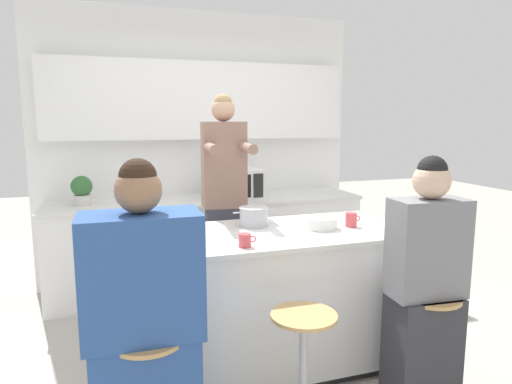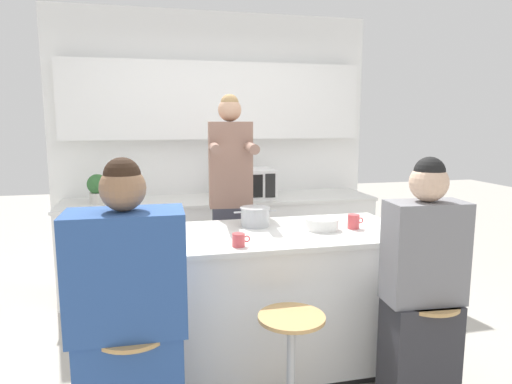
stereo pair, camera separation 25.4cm
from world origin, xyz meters
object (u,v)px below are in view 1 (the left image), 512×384
at_px(cooking_pot, 254,217).
at_px(coffee_cup_far, 245,240).
at_px(kitchen_island, 260,300).
at_px(coffee_cup_near, 351,220).
at_px(microwave, 233,184).
at_px(bar_stool_center, 303,372).
at_px(fruit_bowl, 321,223).
at_px(person_wrapped_blanket, 144,329).
at_px(bar_stool_rightmost, 427,348).
at_px(person_cooking, 224,213).
at_px(potted_plant, 82,190).
at_px(banana_bunch, 128,244).
at_px(person_seated_near, 425,294).

distance_m(cooking_pot, coffee_cup_far, 0.52).
distance_m(kitchen_island, coffee_cup_near, 0.81).
distance_m(kitchen_island, microwave, 1.63).
height_order(bar_stool_center, cooking_pot, cooking_pot).
height_order(bar_stool_center, microwave, microwave).
height_order(fruit_bowl, coffee_cup_near, coffee_cup_near).
bearing_deg(coffee_cup_far, person_wrapped_blanket, -147.43).
bearing_deg(bar_stool_center, coffee_cup_near, 45.45).
height_order(bar_stool_rightmost, person_cooking, person_cooking).
height_order(cooking_pot, coffee_cup_near, cooking_pot).
height_order(person_wrapped_blanket, coffee_cup_near, person_wrapped_blanket).
height_order(kitchen_island, coffee_cup_near, coffee_cup_near).
bearing_deg(potted_plant, cooking_pot, -50.05).
xyz_separation_m(kitchen_island, coffee_cup_far, (-0.19, -0.29, 0.50)).
relative_size(bar_stool_rightmost, banana_bunch, 4.29).
xyz_separation_m(coffee_cup_near, microwave, (-0.40, 1.55, 0.06)).
relative_size(bar_stool_center, fruit_bowl, 3.03).
bearing_deg(bar_stool_center, fruit_bowl, 57.80).
distance_m(fruit_bowl, coffee_cup_far, 0.67).
relative_size(person_seated_near, coffee_cup_near, 13.23).
xyz_separation_m(person_wrapped_blanket, potted_plant, (-0.34, 2.23, 0.34)).
height_order(kitchen_island, coffee_cup_far, coffee_cup_far).
distance_m(person_seated_near, coffee_cup_near, 0.71).
relative_size(kitchen_island, fruit_bowl, 8.93).
distance_m(person_cooking, fruit_bowl, 0.85).
xyz_separation_m(person_cooking, potted_plant, (-1.07, 0.87, 0.11)).
bearing_deg(potted_plant, bar_stool_rightmost, -49.46).
xyz_separation_m(person_wrapped_blanket, cooking_pot, (0.81, 0.86, 0.30)).
xyz_separation_m(cooking_pot, potted_plant, (-1.15, 1.37, 0.04)).
xyz_separation_m(fruit_bowl, microwave, (-0.18, 1.53, 0.07)).
bearing_deg(banana_bunch, cooking_pot, 18.68).
relative_size(kitchen_island, person_seated_near, 1.34).
relative_size(cooking_pot, potted_plant, 1.10).
xyz_separation_m(kitchen_island, person_seated_near, (0.75, -0.68, 0.20)).
bearing_deg(fruit_bowl, coffee_cup_far, -156.23).
relative_size(banana_bunch, potted_plant, 0.58).
relative_size(banana_bunch, microwave, 0.29).
bearing_deg(banana_bunch, microwave, 56.52).
distance_m(person_cooking, microwave, 0.89).
bearing_deg(kitchen_island, person_cooking, 95.28).
bearing_deg(person_cooking, cooking_pot, -75.39).
height_order(kitchen_island, bar_stool_center, kitchen_island).
bearing_deg(microwave, person_cooking, -110.04).
bearing_deg(coffee_cup_far, microwave, 76.49).
bearing_deg(fruit_bowl, bar_stool_center, -122.20).
bearing_deg(fruit_bowl, person_seated_near, -63.20).
relative_size(bar_stool_center, bar_stool_rightmost, 1.00).
height_order(kitchen_island, person_seated_near, person_seated_near).
bearing_deg(cooking_pot, bar_stool_rightmost, -48.54).
distance_m(bar_stool_rightmost, coffee_cup_far, 1.22).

